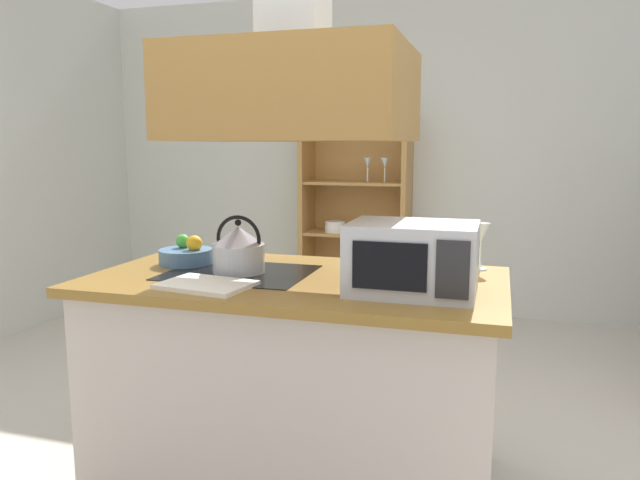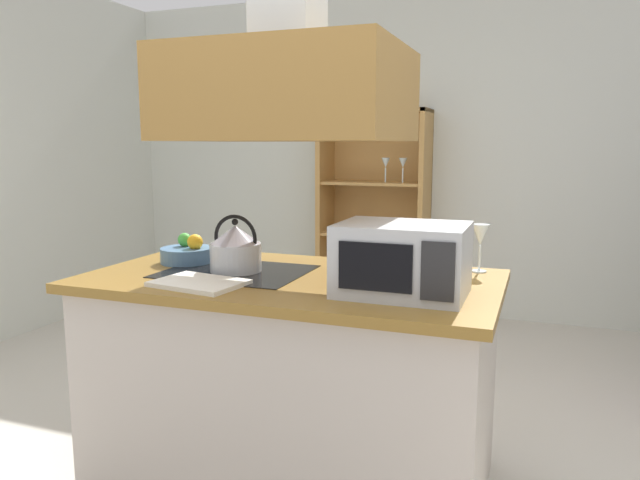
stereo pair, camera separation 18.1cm
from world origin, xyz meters
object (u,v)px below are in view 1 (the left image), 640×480
at_px(dish_cabinet, 356,224).
at_px(microwave, 413,258).
at_px(fruit_bowl, 186,255).
at_px(kettle, 239,249).
at_px(wine_glass_on_counter, 481,235).
at_px(cutting_board, 206,285).

bearing_deg(dish_cabinet, microwave, -72.70).
xyz_separation_m(microwave, fruit_bowl, (-1.06, 0.24, -0.09)).
relative_size(dish_cabinet, microwave, 3.75).
height_order(dish_cabinet, microwave, dish_cabinet).
distance_m(microwave, fruit_bowl, 1.09).
height_order(kettle, wine_glass_on_counter, kettle).
height_order(cutting_board, fruit_bowl, fruit_bowl).
distance_m(microwave, wine_glass_on_counter, 0.55).
relative_size(cutting_board, microwave, 0.74).
xyz_separation_m(cutting_board, microwave, (0.77, 0.14, 0.12)).
bearing_deg(kettle, wine_glass_on_counter, 20.36).
bearing_deg(wine_glass_on_counter, dish_cabinet, 115.43).
relative_size(cutting_board, wine_glass_on_counter, 1.65).
bearing_deg(cutting_board, dish_cabinet, 92.07).
relative_size(kettle, fruit_bowl, 1.02).
xyz_separation_m(kettle, fruit_bowl, (-0.31, 0.10, -0.06)).
xyz_separation_m(cutting_board, fruit_bowl, (-0.29, 0.38, 0.03)).
xyz_separation_m(wine_glass_on_counter, fruit_bowl, (-1.29, -0.26, -0.11)).
bearing_deg(kettle, fruit_bowl, 161.63).
distance_m(cutting_board, microwave, 0.79).
bearing_deg(fruit_bowl, dish_cabinet, 85.84).
distance_m(kettle, cutting_board, 0.29).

